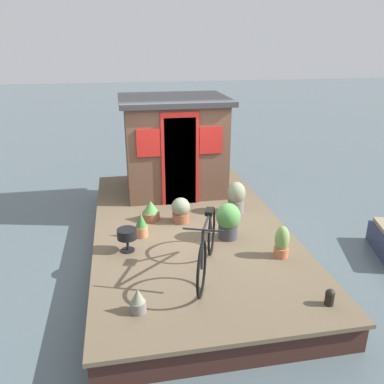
% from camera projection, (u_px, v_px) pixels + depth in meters
% --- Properties ---
extents(ground_plane, '(60.00, 60.00, 0.00)m').
position_uv_depth(ground_plane, '(190.00, 248.00, 7.15)').
color(ground_plane, '#4C5B60').
extents(houseboat_deck, '(5.90, 3.26, 0.44)m').
position_uv_depth(houseboat_deck, '(190.00, 237.00, 7.08)').
color(houseboat_deck, brown).
rests_on(houseboat_deck, ground_plane).
extents(houseboat_cabin, '(1.82, 2.17, 1.96)m').
position_uv_depth(houseboat_cabin, '(174.00, 145.00, 8.33)').
color(houseboat_cabin, brown).
rests_on(houseboat_cabin, houseboat_deck).
extents(bicycle, '(1.71, 0.71, 0.88)m').
position_uv_depth(bicycle, '(207.00, 246.00, 5.47)').
color(bicycle, black).
rests_on(bicycle, houseboat_deck).
extents(potted_plant_fern, '(0.34, 0.34, 0.59)m').
position_uv_depth(potted_plant_fern, '(236.00, 197.00, 7.44)').
color(potted_plant_fern, slate).
rests_on(potted_plant_fern, houseboat_deck).
extents(potted_plant_mint, '(0.33, 0.33, 0.45)m').
position_uv_depth(potted_plant_mint, '(181.00, 210.00, 7.07)').
color(potted_plant_mint, '#935138').
rests_on(potted_plant_mint, houseboat_deck).
extents(potted_plant_lavender, '(0.21, 0.21, 0.41)m').
position_uv_depth(potted_plant_lavender, '(141.00, 226.00, 6.55)').
color(potted_plant_lavender, '#C6754C').
rests_on(potted_plant_lavender, houseboat_deck).
extents(potted_plant_sage, '(0.22, 0.22, 0.49)m').
position_uv_depth(potted_plant_sage, '(282.00, 242.00, 5.93)').
color(potted_plant_sage, '#B2603D').
rests_on(potted_plant_sage, houseboat_deck).
extents(potted_plant_succulent, '(0.31, 0.31, 0.36)m').
position_uv_depth(potted_plant_succulent, '(151.00, 211.00, 7.16)').
color(potted_plant_succulent, '#935138').
rests_on(potted_plant_succulent, houseboat_deck).
extents(potted_plant_rosemary, '(0.19, 0.19, 0.32)m').
position_uv_depth(potted_plant_rosemary, '(138.00, 301.00, 4.73)').
color(potted_plant_rosemary, slate).
rests_on(potted_plant_rosemary, houseboat_deck).
extents(potted_plant_ivy, '(0.40, 0.40, 0.60)m').
position_uv_depth(potted_plant_ivy, '(228.00, 220.00, 6.46)').
color(potted_plant_ivy, '#38383D').
rests_on(potted_plant_ivy, houseboat_deck).
extents(charcoal_grill, '(0.30, 0.30, 0.36)m').
position_uv_depth(charcoal_grill, '(127.00, 235.00, 6.07)').
color(charcoal_grill, black).
rests_on(charcoal_grill, houseboat_deck).
extents(mooring_bollard, '(0.12, 0.12, 0.21)m').
position_uv_depth(mooring_bollard, '(330.00, 297.00, 4.87)').
color(mooring_bollard, black).
rests_on(mooring_bollard, houseboat_deck).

